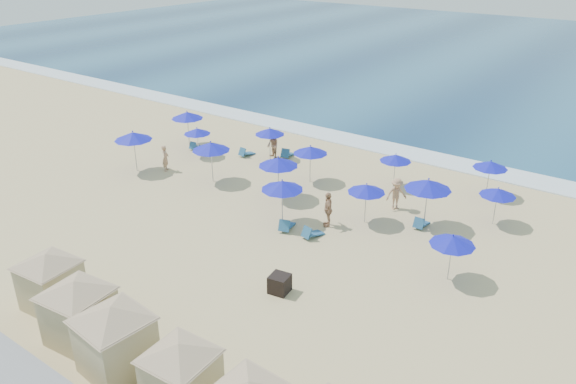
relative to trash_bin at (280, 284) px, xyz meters
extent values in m
plane|color=#CCB781|center=(-3.72, 2.97, -0.39)|extent=(160.00, 160.00, 0.00)
cube|color=navy|center=(-3.72, 57.97, -0.36)|extent=(160.00, 80.00, 0.06)
cube|color=white|center=(-3.72, 18.47, -0.35)|extent=(160.00, 2.50, 0.08)
cube|color=black|center=(0.00, 0.00, 0.00)|extent=(0.90, 0.90, 0.79)
cube|color=tan|center=(-6.76, -6.13, 0.57)|extent=(2.08, 2.08, 1.92)
cube|color=tan|center=(-6.76, -6.13, 1.53)|extent=(2.18, 2.18, 0.08)
pyramid|color=tan|center=(-6.76, -6.13, 2.01)|extent=(4.19, 4.19, 0.48)
cube|color=tan|center=(-4.03, -6.72, 0.62)|extent=(2.23, 2.23, 2.03)
cube|color=tan|center=(-4.03, -6.72, 1.64)|extent=(2.34, 2.34, 0.08)
pyramid|color=tan|center=(-4.03, -6.72, 2.14)|extent=(4.43, 4.43, 0.51)
cube|color=tan|center=(-1.66, -6.97, 0.65)|extent=(2.28, 2.28, 2.09)
cube|color=tan|center=(-1.66, -6.97, 1.69)|extent=(2.40, 2.40, 0.08)
pyramid|color=tan|center=(-1.66, -6.97, 2.22)|extent=(4.56, 4.56, 0.52)
cube|color=tan|center=(1.24, -6.76, 0.56)|extent=(2.00, 2.00, 1.90)
cube|color=tan|center=(1.24, -6.76, 1.51)|extent=(2.10, 2.10, 0.08)
pyramid|color=tan|center=(1.24, -6.76, 1.98)|extent=(4.16, 4.16, 0.47)
pyramid|color=tan|center=(4.03, -6.78, 2.06)|extent=(4.31, 4.31, 0.49)
cylinder|color=#A5A8AD|center=(-16.24, 10.84, 0.61)|extent=(0.05, 0.05, 2.02)
cone|color=#1014B5|center=(-16.24, 10.84, 1.81)|extent=(2.23, 2.23, 0.48)
sphere|color=#1014B5|center=(-16.24, 10.84, 2.10)|extent=(0.08, 0.08, 0.08)
cylinder|color=#A5A8AD|center=(-15.41, 5.37, 0.67)|extent=(0.06, 0.06, 2.13)
cone|color=#1014B5|center=(-15.41, 5.37, 1.93)|extent=(2.35, 2.35, 0.50)
sphere|color=#1014B5|center=(-15.41, 5.37, 2.24)|extent=(0.09, 0.09, 0.09)
cylinder|color=#A5A8AD|center=(-14.10, 9.61, 0.42)|extent=(0.04, 0.04, 1.62)
cone|color=#1014B5|center=(-14.10, 9.61, 1.38)|extent=(1.80, 1.80, 0.38)
sphere|color=#1014B5|center=(-14.10, 9.61, 1.62)|extent=(0.07, 0.07, 0.07)
cylinder|color=#A5A8AD|center=(-10.34, 6.98, 0.64)|extent=(0.05, 0.05, 2.06)
cone|color=#1014B5|center=(-10.34, 6.98, 1.86)|extent=(2.28, 2.28, 0.49)
sphere|color=#1014B5|center=(-10.34, 6.98, 2.16)|extent=(0.09, 0.09, 0.09)
cylinder|color=#A5A8AD|center=(-9.82, 12.02, 0.50)|extent=(0.05, 0.05, 1.78)
cone|color=#1014B5|center=(-9.82, 12.02, 1.55)|extent=(1.97, 1.97, 0.42)
sphere|color=#1014B5|center=(-9.82, 12.02, 1.81)|extent=(0.08, 0.08, 0.08)
cylinder|color=#A5A8AD|center=(-5.52, 10.43, 0.54)|extent=(0.05, 0.05, 1.88)
cone|color=#1014B5|center=(-5.52, 10.43, 1.65)|extent=(2.07, 2.07, 0.44)
sphere|color=#1014B5|center=(-5.52, 10.43, 1.93)|extent=(0.08, 0.08, 0.08)
cylinder|color=#A5A8AD|center=(-3.63, 5.07, 0.59)|extent=(0.05, 0.05, 1.97)
cone|color=#1014B5|center=(-3.63, 5.07, 1.75)|extent=(2.17, 2.17, 0.47)
sphere|color=#1014B5|center=(-3.63, 5.07, 2.04)|extent=(0.08, 0.08, 0.08)
cylinder|color=#A5A8AD|center=(-1.05, 12.72, 0.45)|extent=(0.04, 0.04, 1.69)
cone|color=#1014B5|center=(-1.05, 12.72, 1.45)|extent=(1.86, 1.86, 0.40)
sphere|color=#1014B5|center=(-1.05, 12.72, 1.69)|extent=(0.07, 0.07, 0.07)
cylinder|color=#A5A8AD|center=(-0.21, 7.68, 0.49)|extent=(0.05, 0.05, 1.76)
cone|color=#1014B5|center=(-0.21, 7.68, 1.53)|extent=(1.95, 1.95, 0.42)
sphere|color=#1014B5|center=(-0.21, 7.68, 1.79)|extent=(0.07, 0.07, 0.07)
cylinder|color=#A5A8AD|center=(3.83, 14.72, 0.48)|extent=(0.05, 0.05, 1.75)
cone|color=#1014B5|center=(3.83, 14.72, 1.52)|extent=(1.94, 1.94, 0.41)
sphere|color=#1014B5|center=(3.83, 14.72, 1.77)|extent=(0.07, 0.07, 0.07)
cylinder|color=#A5A8AD|center=(5.27, 11.44, 0.43)|extent=(0.04, 0.04, 1.66)
cone|color=#1014B5|center=(5.27, 11.44, 1.42)|extent=(1.83, 1.83, 0.39)
sphere|color=#1014B5|center=(5.27, 11.44, 1.66)|extent=(0.07, 0.07, 0.07)
cylinder|color=#A5A8AD|center=(5.34, 5.07, 0.49)|extent=(0.05, 0.05, 1.77)
cone|color=#1014B5|center=(5.34, 5.07, 1.54)|extent=(1.95, 1.95, 0.42)
sphere|color=#1014B5|center=(5.34, 5.07, 1.79)|extent=(0.07, 0.07, 0.07)
cylinder|color=#A5A8AD|center=(-5.65, 7.42, 0.62)|extent=(0.05, 0.05, 2.03)
cone|color=#1014B5|center=(-5.65, 7.42, 1.82)|extent=(2.24, 2.24, 0.48)
sphere|color=#1014B5|center=(-5.65, 7.42, 2.11)|extent=(0.09, 0.09, 0.09)
cylinder|color=#A5A8AD|center=(2.48, 9.09, 0.68)|extent=(0.06, 0.06, 2.14)
cone|color=#1014B5|center=(2.48, 9.09, 1.94)|extent=(2.36, 2.36, 0.51)
sphere|color=#1014B5|center=(2.48, 9.09, 2.25)|extent=(0.09, 0.09, 0.09)
cube|color=#22547D|center=(-15.26, 10.60, -0.25)|extent=(0.60, 1.10, 0.29)
cube|color=#22547D|center=(-15.21, 10.16, -0.04)|extent=(0.52, 0.34, 0.51)
cube|color=#22547D|center=(-11.50, 11.65, -0.24)|extent=(0.66, 1.18, 0.31)
cube|color=#22547D|center=(-11.55, 11.18, -0.02)|extent=(0.56, 0.37, 0.55)
cube|color=#22547D|center=(-9.13, 13.14, -0.23)|extent=(0.83, 1.31, 0.33)
cube|color=#22547D|center=(-9.02, 12.64, 0.01)|extent=(0.63, 0.45, 0.59)
cube|color=#22547D|center=(-3.08, 4.74, -0.23)|extent=(0.91, 1.31, 0.33)
cube|color=#22547D|center=(-2.92, 4.27, 0.01)|extent=(0.64, 0.49, 0.58)
cube|color=#22547D|center=(-1.52, 4.84, -0.24)|extent=(0.76, 1.22, 0.31)
cube|color=#22547D|center=(-1.63, 4.38, -0.02)|extent=(0.58, 0.42, 0.55)
cube|color=#22547D|center=(2.39, 9.02, -0.24)|extent=(0.56, 1.13, 0.31)
cube|color=#22547D|center=(2.40, 8.56, -0.02)|extent=(0.53, 0.32, 0.54)
imported|color=tan|center=(-13.94, 6.52, 0.44)|extent=(0.68, 0.73, 1.68)
imported|color=tan|center=(-9.79, 12.29, 0.50)|extent=(1.08, 1.00, 1.79)
imported|color=tan|center=(-1.57, 6.21, 0.54)|extent=(1.02, 1.16, 1.88)
imported|color=tan|center=(0.38, 10.06, 0.51)|extent=(1.27, 1.31, 1.80)
camera|label=1|loc=(11.91, -15.73, 13.19)|focal=35.00mm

